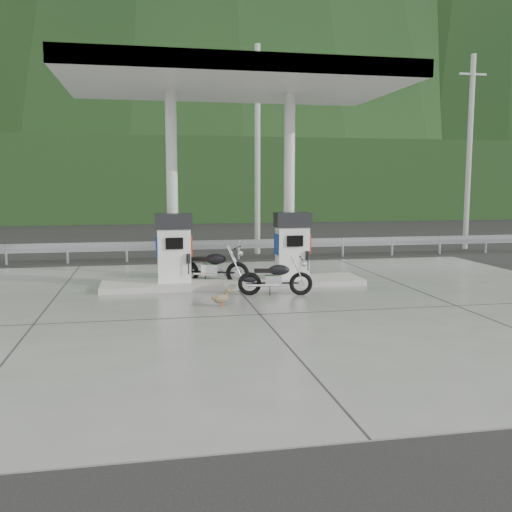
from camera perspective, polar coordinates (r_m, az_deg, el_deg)
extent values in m
plane|color=black|center=(12.95, -0.46, -4.97)|extent=(160.00, 160.00, 0.00)
cube|color=slate|center=(12.95, -0.46, -4.93)|extent=(18.00, 14.00, 0.02)
cube|color=#9D9A92|center=(15.36, -2.16, -2.69)|extent=(7.00, 1.40, 0.15)
cylinder|color=silver|center=(15.37, -8.39, 6.90)|extent=(0.30, 0.30, 5.00)
cylinder|color=silver|center=(15.84, 3.34, 6.97)|extent=(0.30, 0.30, 5.00)
cube|color=silver|center=(15.35, -2.26, 17.09)|extent=(8.50, 5.00, 0.40)
cube|color=black|center=(24.22, -5.42, 0.71)|extent=(60.00, 7.00, 0.01)
cylinder|color=gray|center=(22.40, 0.14, 10.46)|extent=(0.22, 0.22, 8.00)
cylinder|color=gray|center=(25.70, 20.54, 9.59)|extent=(0.22, 0.22, 8.00)
cube|color=black|center=(42.51, -7.91, 7.51)|extent=(80.00, 6.00, 6.00)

